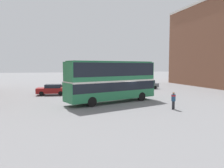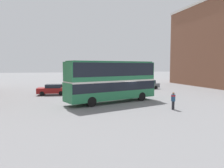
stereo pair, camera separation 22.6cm
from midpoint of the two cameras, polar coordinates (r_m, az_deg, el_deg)
The scene contains 6 objects.
ground_plane at distance 26.28m, azimuth 3.08°, elevation -4.54°, with size 240.00×240.00×0.00m, color slate.
double_decker_bus at distance 25.21m, azimuth -0.26°, elevation 1.33°, with size 11.32×5.88×4.78m.
pedestrian_foreground at distance 22.09m, azimuth 15.48°, elevation -3.74°, with size 0.58×0.58×1.71m.
parked_car_kerb_near at distance 41.08m, azimuth 9.06°, elevation -0.11°, with size 4.00×1.81×1.61m.
parked_car_kerb_far at distance 38.72m, azimuth -11.05°, elevation -0.49°, with size 4.57×2.03×1.50m.
parked_car_side_street at distance 33.07m, azimuth -15.57°, elevation -1.41°, with size 4.47×2.45×1.55m.
Camera 1 is at (-8.64, -24.46, 4.25)m, focal length 35.00 mm.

